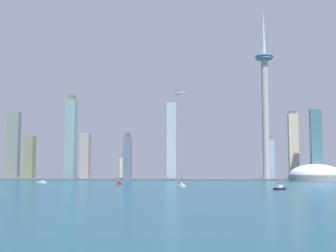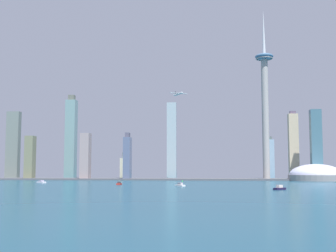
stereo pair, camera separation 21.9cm
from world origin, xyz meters
The scene contains 20 objects.
ground_plane centered at (0.00, 0.00, 0.00)m, with size 6000.00×6000.00×0.00m, color navy.
waterfront_pier centered at (0.00, 485.96, 1.64)m, with size 837.37×68.41×3.28m, color #54555C.
observation_tower centered at (232.50, 489.63, 159.20)m, with size 34.63×34.63×325.82m.
stadium_dome centered at (315.07, 462.13, 9.25)m, with size 96.64×96.64×38.04m.
skyscraper_0 centered at (-268.98, 515.36, 68.47)m, with size 25.81×14.31×136.95m.
skyscraper_1 centered at (-217.57, 478.83, 42.20)m, with size 16.48×18.96×84.40m.
skyscraper_2 centered at (-42.02, 538.50, 23.58)m, with size 18.42×25.59×53.91m.
skyscraper_3 centered at (-106.19, 471.67, 44.08)m, with size 16.97×21.12×88.16m.
skyscraper_4 centered at (-159.63, 548.77, 84.05)m, with size 20.79×21.28×174.85m.
skyscraper_5 centered at (51.61, 542.10, 77.46)m, with size 18.84×14.49×154.92m.
skyscraper_6 centered at (295.49, 557.69, 66.67)m, with size 18.88×15.43×136.90m.
skyscraper_7 centered at (246.25, 556.71, 40.73)m, with size 18.59×26.08×85.40m.
skyscraper_8 centered at (325.88, 498.85, 66.01)m, with size 19.90×16.44×132.02m.
skyscraper_9 centered at (-26.02, 472.27, 41.64)m, with size 12.69×24.25×88.58m.
boat_1 centered at (5.50, 242.83, 1.46)m, with size 6.09×14.74×4.01m.
boat_2 centered at (90.77, 198.04, 1.59)m, with size 13.11×14.87×4.44m.
boat_3 centered at (-124.42, 300.04, 1.57)m, with size 17.44×15.61×4.26m.
boat_4 centered at (197.71, 118.63, 1.78)m, with size 14.29×14.30×4.94m.
channel_buoy_2 centered at (82.06, 388.60, 1.43)m, with size 1.82×1.82×2.86m, color green.
airplane centered at (72.21, 442.83, 156.37)m, with size 31.43×30.73×8.24m.
Camera 1 is at (125.25, -345.65, 21.92)m, focal length 47.22 mm.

